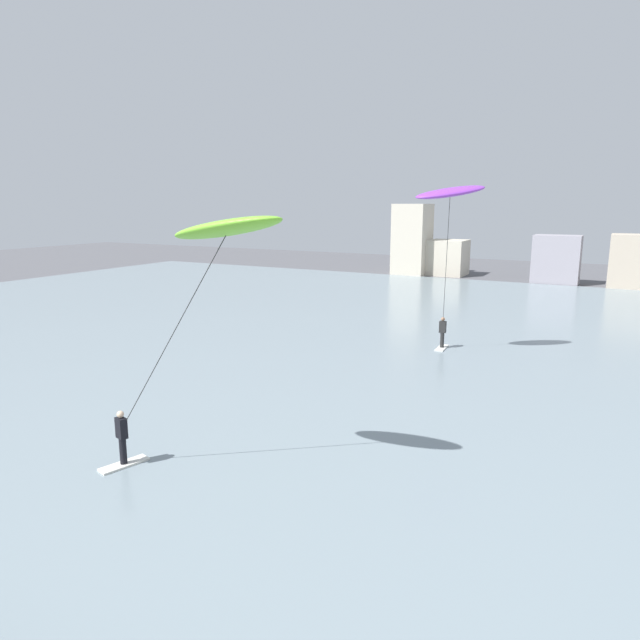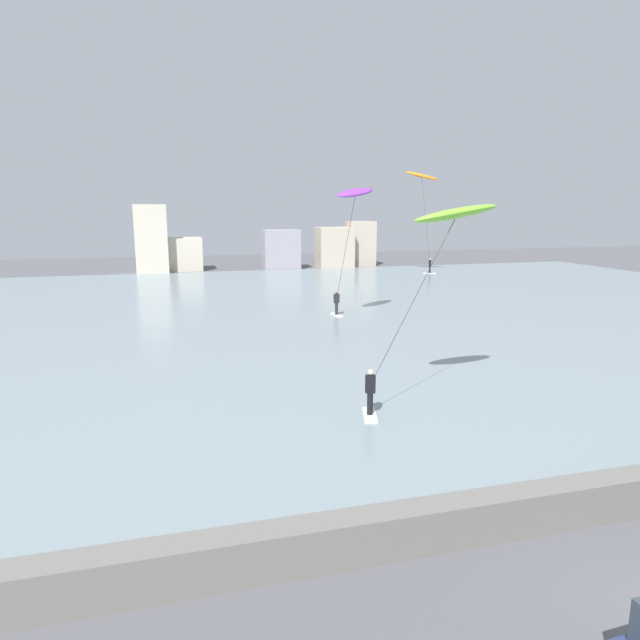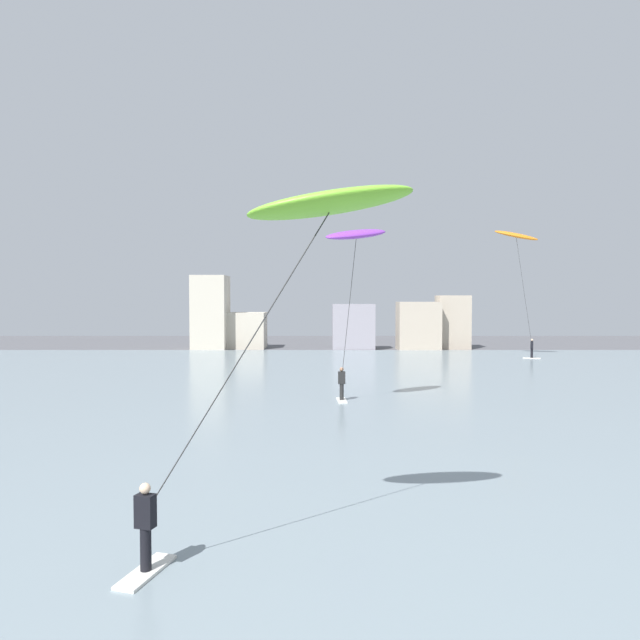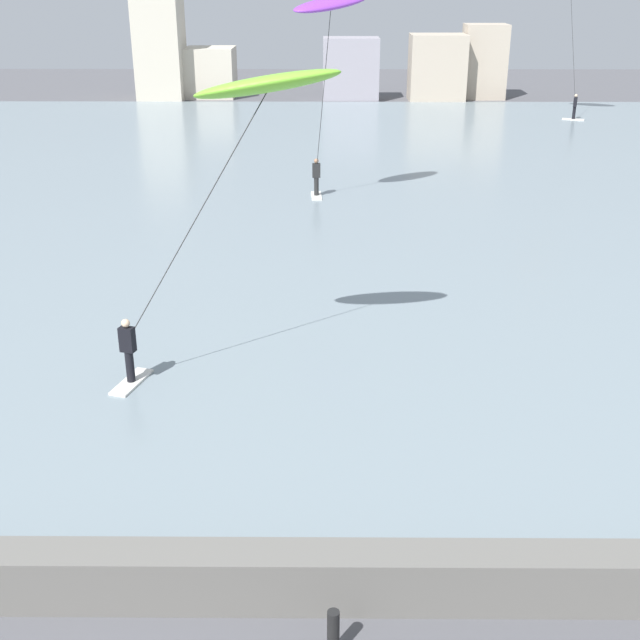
# 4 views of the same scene
# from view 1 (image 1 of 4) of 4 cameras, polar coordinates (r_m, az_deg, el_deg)

# --- Properties ---
(water_bay) EXTENTS (84.00, 52.00, 0.10)m
(water_bay) POSITION_cam_1_polar(r_m,az_deg,el_deg) (32.76, 9.07, -1.62)
(water_bay) COLOR gray
(water_bay) RESTS_ON ground
(far_shore_buildings) EXTENTS (27.97, 5.40, 7.45)m
(far_shore_buildings) POSITION_cam_1_polar(r_m,az_deg,el_deg) (59.16, 19.32, 6.39)
(far_shore_buildings) COLOR beige
(far_shore_buildings) RESTS_ON ground
(kitesurfer_lime) EXTENTS (5.36, 2.11, 7.28)m
(kitesurfer_lime) POSITION_cam_1_polar(r_m,az_deg,el_deg) (14.60, -10.47, 6.83)
(kitesurfer_lime) COLOR silver
(kitesurfer_lime) RESTS_ON water_bay
(kitesurfer_purple) EXTENTS (3.31, 3.84, 8.40)m
(kitesurfer_purple) POSITION_cam_1_polar(r_m,az_deg,el_deg) (27.50, 12.87, 11.02)
(kitesurfer_purple) COLOR silver
(kitesurfer_purple) RESTS_ON water_bay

